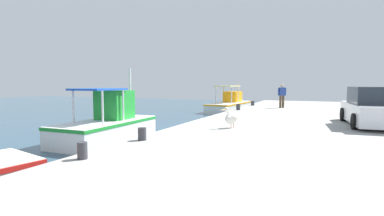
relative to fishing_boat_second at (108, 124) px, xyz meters
The scene contains 10 objects.
quay_pier 8.54m from the fishing_boat_second, 73.30° to the right, with size 36.00×10.00×0.80m, color #9E9E99.
fishing_boat_second is the anchor object (origin of this frame).
fishing_boat_third 15.12m from the fishing_boat_second, ahead, with size 6.64×2.56×2.70m.
pelican 5.44m from the fishing_boat_second, 82.17° to the right, with size 0.94×0.62×0.82m.
fisherman_standing 12.75m from the fishing_boat_second, 28.09° to the right, with size 0.39×0.54×1.69m.
parked_car 11.00m from the fishing_boat_second, 70.89° to the right, with size 4.23×2.14×1.57m.
mooring_bollard_nearest 6.16m from the fishing_boat_second, 143.96° to the right, with size 0.22×0.22×0.38m, color #333338.
mooring_bollard_second 4.50m from the fishing_boat_second, 126.26° to the right, with size 0.25×0.25×0.38m, color #333338.
mooring_bollard_third 9.00m from the fishing_boat_second, 23.76° to the right, with size 0.26×0.26×0.40m, color #333338.
mooring_bollard_fourth 13.08m from the fishing_boat_second, 16.09° to the right, with size 0.28×0.28×0.36m, color #333338.
Camera 1 is at (-12.03, -5.22, 2.46)m, focal length 26.28 mm.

